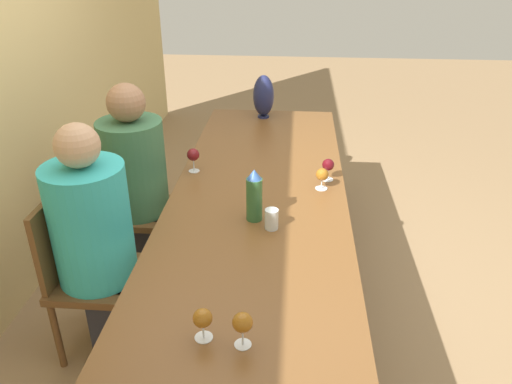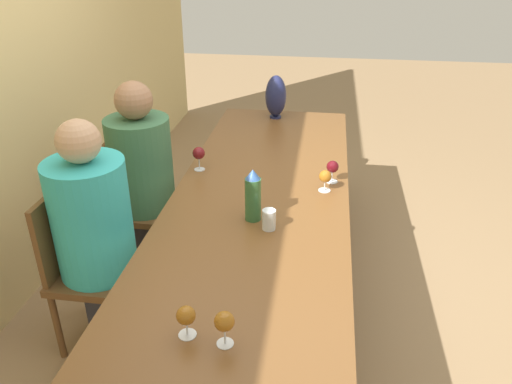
% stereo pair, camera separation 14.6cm
% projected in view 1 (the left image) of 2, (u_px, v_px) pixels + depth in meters
% --- Properties ---
extents(ground_plane, '(14.00, 14.00, 0.00)m').
position_uv_depth(ground_plane, '(259.00, 295.00, 3.13)').
color(ground_plane, '#937551').
extents(dining_table, '(2.93, 0.97, 0.73)m').
position_uv_depth(dining_table, '(259.00, 201.00, 2.82)').
color(dining_table, brown).
rests_on(dining_table, ground_plane).
extents(water_bottle, '(0.08, 0.08, 0.28)m').
position_uv_depth(water_bottle, '(253.00, 196.00, 2.47)').
color(water_bottle, '#336638').
rests_on(water_bottle, dining_table).
extents(water_tumbler, '(0.07, 0.07, 0.10)m').
position_uv_depth(water_tumbler, '(272.00, 219.00, 2.42)').
color(water_tumbler, silver).
rests_on(water_tumbler, dining_table).
extents(vase, '(0.16, 0.16, 0.33)m').
position_uv_depth(vase, '(264.00, 96.00, 3.86)').
color(vase, '#1E234C').
rests_on(vase, dining_table).
extents(wine_glass_0, '(0.08, 0.08, 0.15)m').
position_uv_depth(wine_glass_0, '(193.00, 155.00, 2.99)').
color(wine_glass_0, silver).
rests_on(wine_glass_0, dining_table).
extents(wine_glass_1, '(0.07, 0.07, 0.12)m').
position_uv_depth(wine_glass_1, '(322.00, 175.00, 2.79)').
color(wine_glass_1, silver).
rests_on(wine_glass_1, dining_table).
extents(wine_glass_2, '(0.07, 0.07, 0.13)m').
position_uv_depth(wine_glass_2, '(328.00, 165.00, 2.89)').
color(wine_glass_2, silver).
rests_on(wine_glass_2, dining_table).
extents(wine_glass_3, '(0.07, 0.07, 0.14)m').
position_uv_depth(wine_glass_3, '(243.00, 323.00, 1.70)').
color(wine_glass_3, silver).
rests_on(wine_glass_3, dining_table).
extents(wine_glass_4, '(0.07, 0.07, 0.13)m').
position_uv_depth(wine_glass_4, '(203.00, 319.00, 1.74)').
color(wine_glass_4, silver).
rests_on(wine_glass_4, dining_table).
extents(chair_near, '(0.44, 0.44, 0.89)m').
position_uv_depth(chair_near, '(86.00, 270.00, 2.56)').
color(chair_near, brown).
rests_on(chair_near, ground_plane).
extents(chair_far, '(0.44, 0.44, 0.89)m').
position_uv_depth(chair_far, '(128.00, 205.00, 3.18)').
color(chair_far, brown).
rests_on(chair_far, ground_plane).
extents(person_near, '(0.39, 0.39, 1.28)m').
position_uv_depth(person_near, '(97.00, 239.00, 2.47)').
color(person_near, '#2D2D38').
rests_on(person_near, ground_plane).
extents(person_far, '(0.39, 0.39, 1.27)m').
position_uv_depth(person_far, '(138.00, 179.00, 3.09)').
color(person_far, '#2D2D38').
rests_on(person_far, ground_plane).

